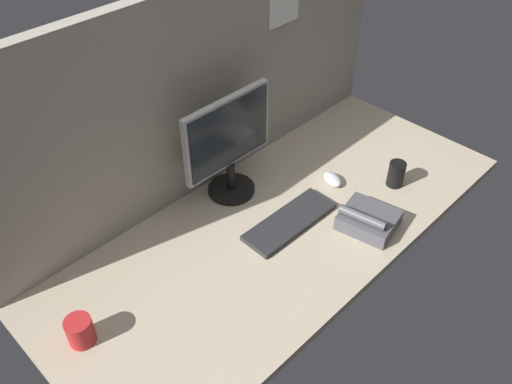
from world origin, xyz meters
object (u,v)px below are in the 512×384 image
at_px(monitor, 229,143).
at_px(mouse, 333,179).
at_px(keyboard, 290,221).
at_px(mug_red_plastic, 80,331).
at_px(desk_phone, 368,220).
at_px(mug_black_travel, 396,174).

height_order(monitor, mouse, monitor).
bearing_deg(keyboard, monitor, 95.15).
bearing_deg(mug_red_plastic, keyboard, -7.45).
xyz_separation_m(monitor, desk_phone, (0.21, -0.49, -0.19)).
bearing_deg(desk_phone, mug_black_travel, 13.31).
relative_size(mug_red_plastic, mug_black_travel, 0.87).
xyz_separation_m(mouse, mug_black_travel, (0.16, -0.18, 0.03)).
relative_size(keyboard, mug_black_travel, 3.60).
bearing_deg(mouse, keyboard, -153.84).
height_order(mouse, mug_black_travel, mug_black_travel).
relative_size(monitor, desk_phone, 1.84).
bearing_deg(mug_black_travel, mouse, 132.65).
distance_m(monitor, keyboard, 0.36).
bearing_deg(monitor, keyboard, -85.64).
relative_size(mouse, mug_red_plastic, 1.08).
relative_size(keyboard, mug_red_plastic, 4.16).
bearing_deg(monitor, mouse, -39.21).
distance_m(mouse, mug_red_plastic, 1.08).
distance_m(monitor, mug_red_plastic, 0.81).
relative_size(keyboard, mouse, 3.85).
xyz_separation_m(mouse, desk_phone, (-0.10, -0.24, 0.01)).
height_order(mouse, desk_phone, desk_phone).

